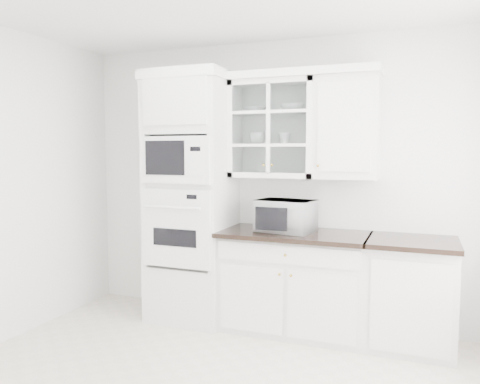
% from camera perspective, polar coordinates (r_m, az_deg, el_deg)
% --- Properties ---
extents(room_shell, '(4.00, 3.50, 2.70)m').
position_cam_1_polar(room_shell, '(3.34, -2.28, 7.30)').
color(room_shell, white).
rests_on(room_shell, ground).
extents(oven_column, '(0.76, 0.68, 2.40)m').
position_cam_1_polar(oven_column, '(4.57, -5.93, -0.62)').
color(oven_column, white).
rests_on(oven_column, ground).
extents(base_cabinet_run, '(1.32, 0.67, 0.92)m').
position_cam_1_polar(base_cabinet_run, '(4.37, 6.67, -10.73)').
color(base_cabinet_run, white).
rests_on(base_cabinet_run, ground).
extents(extra_base_cabinet, '(0.72, 0.67, 0.92)m').
position_cam_1_polar(extra_base_cabinet, '(4.24, 20.12, -11.49)').
color(extra_base_cabinet, white).
rests_on(extra_base_cabinet, ground).
extents(upper_cabinet_glass, '(0.80, 0.33, 0.90)m').
position_cam_1_polar(upper_cabinet_glass, '(4.41, 4.13, 7.65)').
color(upper_cabinet_glass, white).
rests_on(upper_cabinet_glass, room_shell).
extents(upper_cabinet_solid, '(0.55, 0.33, 0.90)m').
position_cam_1_polar(upper_cabinet_solid, '(4.26, 12.91, 7.63)').
color(upper_cabinet_solid, white).
rests_on(upper_cabinet_solid, room_shell).
extents(crown_molding, '(2.14, 0.38, 0.07)m').
position_cam_1_polar(crown_molding, '(4.47, 2.75, 13.87)').
color(crown_molding, white).
rests_on(crown_molding, room_shell).
extents(countertop_microwave, '(0.56, 0.49, 0.29)m').
position_cam_1_polar(countertop_microwave, '(4.26, 5.67, -2.88)').
color(countertop_microwave, white).
rests_on(countertop_microwave, base_cabinet_run).
extents(bowl_a, '(0.25, 0.25, 0.05)m').
position_cam_1_polar(bowl_a, '(4.46, 1.88, 10.01)').
color(bowl_a, white).
rests_on(bowl_a, upper_cabinet_glass).
extents(bowl_b, '(0.24, 0.24, 0.07)m').
position_cam_1_polar(bowl_b, '(4.38, 6.39, 10.18)').
color(bowl_b, white).
rests_on(bowl_b, upper_cabinet_glass).
extents(cup_a, '(0.14, 0.14, 0.11)m').
position_cam_1_polar(cup_a, '(4.48, 2.11, 6.54)').
color(cup_a, white).
rests_on(cup_a, upper_cabinet_glass).
extents(cup_b, '(0.12, 0.12, 0.10)m').
position_cam_1_polar(cup_b, '(4.38, 5.46, 6.50)').
color(cup_b, white).
rests_on(cup_b, upper_cabinet_glass).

